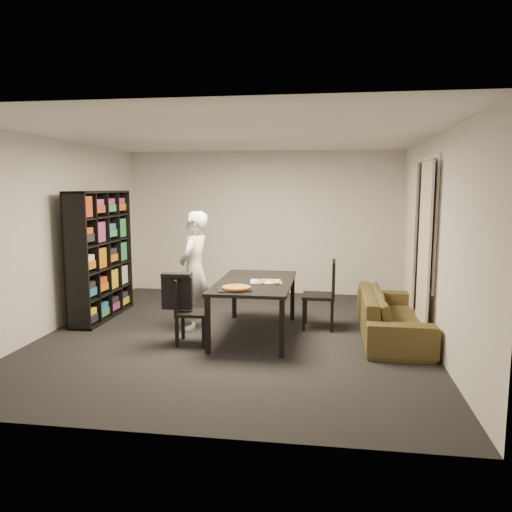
# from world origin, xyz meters

# --- Properties ---
(room) EXTENTS (5.01, 5.51, 2.61)m
(room) POSITION_xyz_m (0.00, 0.00, 1.30)
(room) COLOR black
(room) RESTS_ON ground
(window_pane) EXTENTS (0.02, 1.40, 1.60)m
(window_pane) POSITION_xyz_m (2.48, 0.60, 1.50)
(window_pane) COLOR black
(window_pane) RESTS_ON room
(window_frame) EXTENTS (0.03, 1.52, 1.72)m
(window_frame) POSITION_xyz_m (2.48, 0.60, 1.50)
(window_frame) COLOR white
(window_frame) RESTS_ON room
(curtain_left) EXTENTS (0.03, 0.70, 2.25)m
(curtain_left) POSITION_xyz_m (2.40, 0.08, 1.15)
(curtain_left) COLOR beige
(curtain_left) RESTS_ON room
(curtain_right) EXTENTS (0.03, 0.70, 2.25)m
(curtain_right) POSITION_xyz_m (2.40, 1.12, 1.15)
(curtain_right) COLOR beige
(curtain_right) RESTS_ON room
(bookshelf) EXTENTS (0.35, 1.50, 1.90)m
(bookshelf) POSITION_xyz_m (-2.16, 0.60, 0.95)
(bookshelf) COLOR black
(bookshelf) RESTS_ON room
(dining_table) EXTENTS (0.97, 1.75, 0.73)m
(dining_table) POSITION_xyz_m (0.26, 0.02, 0.66)
(dining_table) COLOR black
(dining_table) RESTS_ON room
(chair_left) EXTENTS (0.41, 0.41, 0.83)m
(chair_left) POSITION_xyz_m (-0.54, -0.45, 0.47)
(chair_left) COLOR black
(chair_left) RESTS_ON room
(chair_right) EXTENTS (0.45, 0.45, 0.96)m
(chair_right) POSITION_xyz_m (1.18, 0.49, 0.54)
(chair_right) COLOR black
(chair_right) RESTS_ON room
(draped_jacket) EXTENTS (0.39, 0.18, 0.46)m
(draped_jacket) POSITION_xyz_m (-0.65, -0.46, 0.69)
(draped_jacket) COLOR black
(draped_jacket) RESTS_ON chair_left
(person) EXTENTS (0.48, 0.65, 1.63)m
(person) POSITION_xyz_m (-0.61, 0.23, 0.81)
(person) COLOR silver
(person) RESTS_ON room
(baking_tray) EXTENTS (0.48, 0.42, 0.01)m
(baking_tray) POSITION_xyz_m (0.09, -0.55, 0.74)
(baking_tray) COLOR black
(baking_tray) RESTS_ON dining_table
(pepperoni_pizza) EXTENTS (0.35, 0.35, 0.03)m
(pepperoni_pizza) POSITION_xyz_m (0.12, -0.55, 0.76)
(pepperoni_pizza) COLOR brown
(pepperoni_pizza) RESTS_ON dining_table
(kitchen_towel) EXTENTS (0.44, 0.35, 0.01)m
(kitchen_towel) POSITION_xyz_m (0.41, -0.00, 0.73)
(kitchen_towel) COLOR white
(kitchen_towel) RESTS_ON dining_table
(pizza_slices) EXTENTS (0.46, 0.43, 0.01)m
(pizza_slices) POSITION_xyz_m (0.46, -0.03, 0.74)
(pizza_slices) COLOR #BD713B
(pizza_slices) RESTS_ON dining_table
(sofa) EXTENTS (0.80, 2.04, 0.60)m
(sofa) POSITION_xyz_m (2.06, 0.21, 0.30)
(sofa) COLOR #3E3B18
(sofa) RESTS_ON room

